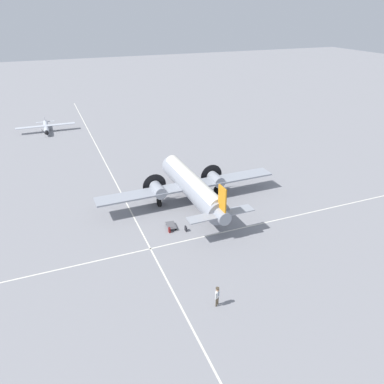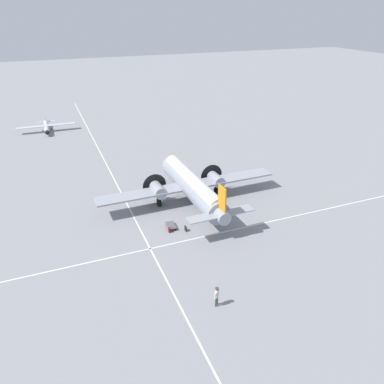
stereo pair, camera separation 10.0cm
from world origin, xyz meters
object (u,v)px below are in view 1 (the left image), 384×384
(crew_foreground, at_px, (217,294))
(suitcase_near_door, at_px, (186,229))
(light_aircraft_distant, at_px, (46,127))
(suitcase_upright_spare, at_px, (169,230))
(traffic_cone, at_px, (238,207))
(baggage_cart, at_px, (171,226))
(airliner_main, at_px, (191,184))

(crew_foreground, bearing_deg, suitcase_near_door, -134.12)
(suitcase_near_door, distance_m, light_aircraft_distant, 44.97)
(suitcase_near_door, xyz_separation_m, light_aircraft_distant, (43.32, 12.06, 0.57))
(suitcase_near_door, bearing_deg, suitcase_upright_spare, 76.96)
(suitcase_near_door, distance_m, traffic_cone, 7.81)
(suitcase_near_door, xyz_separation_m, traffic_cone, (2.21, -7.49, -0.06))
(traffic_cone, bearing_deg, baggage_cart, 96.46)
(baggage_cart, bearing_deg, traffic_cone, -77.78)
(suitcase_near_door, xyz_separation_m, baggage_cart, (1.22, 1.25, -0.01))
(airliner_main, bearing_deg, baggage_cart, 137.00)
(suitcase_near_door, relative_size, light_aircraft_distant, 0.06)
(suitcase_near_door, bearing_deg, baggage_cart, 45.82)
(crew_foreground, xyz_separation_m, light_aircraft_distant, (54.71, 10.35, -0.29))
(suitcase_upright_spare, height_order, light_aircraft_distant, light_aircraft_distant)
(baggage_cart, distance_m, light_aircraft_distant, 43.47)
(traffic_cone, bearing_deg, airliner_main, 51.99)
(light_aircraft_distant, height_order, traffic_cone, light_aircraft_distant)
(suitcase_upright_spare, relative_size, baggage_cart, 0.34)
(suitcase_near_door, height_order, baggage_cart, suitcase_near_door)
(baggage_cart, bearing_deg, airliner_main, -36.28)
(airliner_main, bearing_deg, suitcase_near_door, 152.62)
(airliner_main, bearing_deg, suitcase_upright_spare, 138.51)
(airliner_main, xyz_separation_m, traffic_cone, (-3.60, -4.61, -2.30))
(crew_foreground, bearing_deg, baggage_cart, -127.66)
(baggage_cart, bearing_deg, light_aircraft_distant, 20.16)
(crew_foreground, bearing_deg, traffic_cone, -159.66)
(traffic_cone, bearing_deg, suitcase_near_door, 106.41)
(airliner_main, distance_m, suitcase_near_door, 6.86)
(suitcase_upright_spare, relative_size, traffic_cone, 1.23)
(airliner_main, height_order, crew_foreground, airliner_main)
(light_aircraft_distant, bearing_deg, suitcase_upright_spare, 14.35)
(suitcase_upright_spare, bearing_deg, baggage_cart, -30.62)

